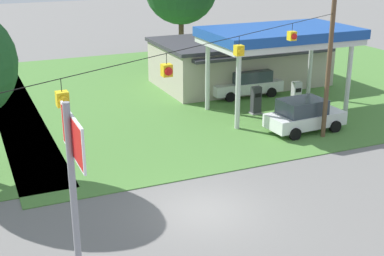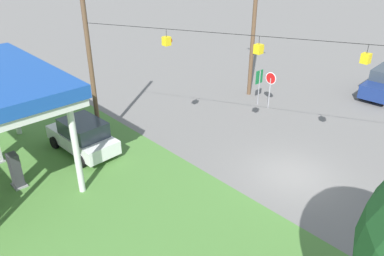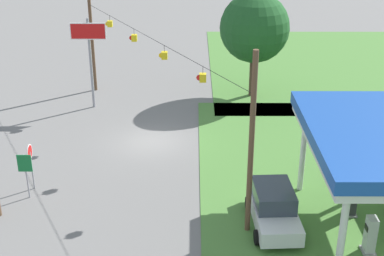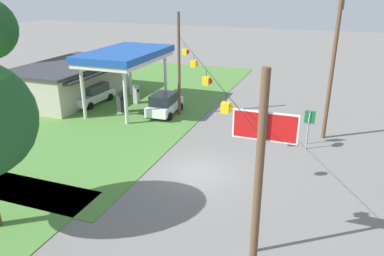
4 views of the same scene
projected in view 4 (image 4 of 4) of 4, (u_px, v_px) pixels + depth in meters
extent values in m
plane|color=slate|center=(199.00, 172.00, 22.01)|extent=(160.00, 160.00, 0.00)
cube|color=#4C7F38|center=(78.00, 95.00, 37.56)|extent=(36.00, 28.00, 0.04)
cube|color=silver|center=(126.00, 59.00, 32.00)|extent=(8.73, 5.10, 0.35)
cube|color=#19479E|center=(126.00, 53.00, 31.84)|extent=(8.93, 5.30, 0.55)
cylinder|color=silver|center=(126.00, 98.00, 28.88)|extent=(0.28, 0.28, 4.23)
cylinder|color=silver|center=(165.00, 77.00, 35.48)|extent=(0.28, 0.28, 4.23)
cylinder|color=silver|center=(83.00, 94.00, 30.15)|extent=(0.28, 0.28, 4.23)
cylinder|color=silver|center=(129.00, 74.00, 36.75)|extent=(0.28, 0.28, 4.23)
cube|color=#B2A893|center=(71.00, 82.00, 36.30)|extent=(11.78, 6.72, 3.06)
cube|color=#333338|center=(69.00, 65.00, 35.71)|extent=(12.08, 7.02, 0.24)
cube|color=#333338|center=(103.00, 72.00, 34.64)|extent=(10.60, 0.70, 0.20)
cube|color=gray|center=(121.00, 112.00, 32.28)|extent=(0.71, 0.56, 0.12)
cube|color=#333338|center=(120.00, 102.00, 31.98)|extent=(0.55, 0.40, 1.60)
cube|color=black|center=(122.00, 99.00, 31.79)|extent=(0.39, 0.03, 0.24)
cube|color=gray|center=(137.00, 103.00, 34.81)|extent=(0.71, 0.56, 0.12)
cube|color=silver|center=(136.00, 94.00, 34.50)|extent=(0.55, 0.40, 1.60)
cube|color=black|center=(138.00, 91.00, 34.32)|extent=(0.39, 0.03, 0.24)
cube|color=white|center=(165.00, 106.00, 31.64)|extent=(4.45, 2.07, 0.72)
cube|color=#333D47|center=(163.00, 99.00, 31.14)|extent=(2.48, 1.82, 0.80)
cylinder|color=black|center=(161.00, 105.00, 33.24)|extent=(0.69, 0.25, 0.68)
cylinder|color=black|center=(181.00, 107.00, 32.71)|extent=(0.69, 0.25, 0.68)
cylinder|color=black|center=(148.00, 114.00, 30.83)|extent=(0.69, 0.25, 0.68)
cylinder|color=black|center=(170.00, 116.00, 30.30)|extent=(0.69, 0.25, 0.68)
cube|color=white|center=(92.00, 97.00, 34.45)|extent=(5.00, 2.03, 0.70)
cube|color=#333D47|center=(93.00, 88.00, 34.45)|extent=(2.78, 1.80, 0.76)
cylinder|color=black|center=(90.00, 106.00, 32.92)|extent=(0.69, 0.25, 0.68)
cylinder|color=black|center=(73.00, 104.00, 33.59)|extent=(0.69, 0.25, 0.68)
cylinder|color=black|center=(110.00, 97.00, 35.56)|extent=(0.69, 0.25, 0.68)
cylinder|color=black|center=(94.00, 95.00, 36.24)|extent=(0.69, 0.25, 0.68)
cylinder|color=#99999E|center=(307.00, 134.00, 24.77)|extent=(0.08, 0.08, 2.10)
cylinder|color=white|center=(309.00, 119.00, 24.40)|extent=(0.80, 0.03, 0.80)
cylinder|color=red|center=(309.00, 119.00, 24.40)|extent=(0.70, 0.03, 0.70)
cylinder|color=gray|center=(260.00, 183.00, 14.35)|extent=(0.18, 0.18, 6.34)
cube|color=white|center=(265.00, 126.00, 13.62)|extent=(0.06, 2.42, 1.13)
cube|color=red|center=(265.00, 126.00, 13.62)|extent=(0.07, 2.30, 1.01)
cylinder|color=gray|center=(309.00, 128.00, 25.49)|extent=(0.07, 0.07, 2.40)
cube|color=#146B33|center=(310.00, 117.00, 25.26)|extent=(0.04, 0.70, 0.90)
cylinder|color=brown|center=(333.00, 62.00, 25.05)|extent=(0.28, 0.28, 10.91)
cylinder|color=#59595B|center=(341.00, 5.00, 24.05)|extent=(0.44, 0.44, 0.60)
cylinder|color=brown|center=(256.00, 212.00, 10.72)|extent=(0.24, 0.24, 8.39)
cylinder|color=brown|center=(179.00, 66.00, 30.31)|extent=(0.24, 0.24, 8.39)
cylinder|color=black|center=(199.00, 61.00, 19.67)|extent=(18.68, 10.02, 0.02)
cylinder|color=black|center=(226.00, 98.00, 13.86)|extent=(0.02, 0.02, 0.35)
cube|color=yellow|center=(226.00, 108.00, 13.99)|extent=(0.32, 0.32, 0.40)
sphere|color=yellow|center=(230.00, 108.00, 13.94)|extent=(0.28, 0.28, 0.28)
cylinder|color=black|center=(206.00, 73.00, 17.78)|extent=(0.02, 0.02, 0.35)
cube|color=yellow|center=(206.00, 81.00, 17.91)|extent=(0.32, 0.32, 0.40)
sphere|color=red|center=(210.00, 81.00, 17.86)|extent=(0.28, 0.28, 0.28)
cylinder|color=black|center=(194.00, 57.00, 21.70)|extent=(0.02, 0.02, 0.35)
cube|color=yellow|center=(194.00, 64.00, 21.83)|extent=(0.32, 0.32, 0.40)
sphere|color=yellow|center=(197.00, 64.00, 21.77)|extent=(0.28, 0.28, 0.28)
cylinder|color=black|center=(185.00, 46.00, 25.61)|extent=(0.02, 0.02, 0.35)
cube|color=yellow|center=(185.00, 52.00, 25.75)|extent=(0.32, 0.32, 0.40)
sphere|color=red|center=(187.00, 52.00, 25.69)|extent=(0.28, 0.28, 0.28)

